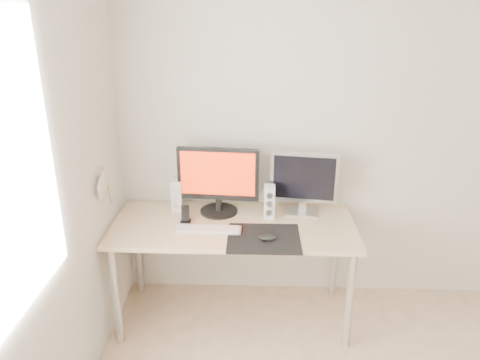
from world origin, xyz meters
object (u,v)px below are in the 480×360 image
object	(u,v)px
mouse	(267,237)
speaker_left	(177,195)
phone_dock	(185,217)
desk	(234,234)
main_monitor	(218,178)
speaker_right	(269,202)
second_monitor	(304,181)
keyboard	(209,229)

from	to	relation	value
mouse	speaker_left	bearing A→B (deg)	145.65
mouse	phone_dock	size ratio (longest dim) A/B	0.91
desk	main_monitor	size ratio (longest dim) A/B	2.90
speaker_right	phone_dock	xyz separation A→B (m)	(-0.55, -0.10, -0.08)
desk	speaker_left	bearing A→B (deg)	154.19
speaker_left	phone_dock	bearing A→B (deg)	-66.19
main_monitor	second_monitor	size ratio (longest dim) A/B	1.22
second_monitor	speaker_right	world-z (taller)	second_monitor
desk	speaker_right	xyz separation A→B (m)	(0.24, 0.11, 0.19)
speaker_left	second_monitor	bearing A→B (deg)	-0.94
desk	main_monitor	bearing A→B (deg)	123.86
main_monitor	keyboard	size ratio (longest dim) A/B	1.30
desk	speaker_right	distance (m)	0.32
second_monitor	speaker_left	bearing A→B (deg)	179.06
speaker_right	keyboard	bearing A→B (deg)	-151.29
desk	main_monitor	distance (m)	0.39
main_monitor	phone_dock	size ratio (longest dim) A/B	4.52
second_monitor	speaker_left	distance (m)	0.88
mouse	second_monitor	xyz separation A→B (m)	(0.25, 0.41, 0.22)
speaker_left	phone_dock	distance (m)	0.22
mouse	speaker_right	world-z (taller)	speaker_right
second_monitor	speaker_right	distance (m)	0.27
desk	second_monitor	size ratio (longest dim) A/B	3.55
mouse	desk	xyz separation A→B (m)	(-0.22, 0.23, -0.10)
main_monitor	speaker_left	bearing A→B (deg)	174.12
main_monitor	phone_dock	world-z (taller)	main_monitor
speaker_right	mouse	bearing A→B (deg)	-93.21
mouse	main_monitor	bearing A→B (deg)	129.80
speaker_right	phone_dock	world-z (taller)	speaker_right
speaker_right	desk	bearing A→B (deg)	-155.01
keyboard	phone_dock	distance (m)	0.20
second_monitor	speaker_right	size ratio (longest dim) A/B	1.99
speaker_left	desk	bearing A→B (deg)	-25.81
mouse	desk	world-z (taller)	mouse
speaker_right	keyboard	world-z (taller)	speaker_right
phone_dock	keyboard	bearing A→B (deg)	-34.09
speaker_left	main_monitor	bearing A→B (deg)	-5.88
desk	speaker_right	size ratio (longest dim) A/B	7.07
second_monitor	speaker_left	size ratio (longest dim) A/B	1.99
desk	keyboard	size ratio (longest dim) A/B	3.77
desk	speaker_right	world-z (taller)	speaker_right
main_monitor	phone_dock	xyz separation A→B (m)	(-0.21, -0.16, -0.22)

